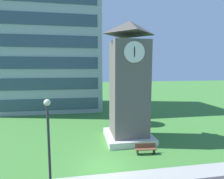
# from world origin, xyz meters

# --- Properties ---
(ground_plane) EXTENTS (160.00, 160.00, 0.00)m
(ground_plane) POSITION_xyz_m (0.00, 0.00, 0.00)
(ground_plane) COLOR #3D7A33
(office_building) EXTENTS (18.19, 11.19, 25.60)m
(office_building) POSITION_xyz_m (-7.30, 22.07, 12.80)
(office_building) COLOR #9EA8B2
(office_building) RESTS_ON ground
(clock_tower) EXTENTS (4.60, 4.60, 11.74)m
(clock_tower) POSITION_xyz_m (3.05, 4.81, 5.30)
(clock_tower) COLOR #605B56
(clock_tower) RESTS_ON ground
(park_bench) EXTENTS (1.83, 0.62, 0.88)m
(park_bench) POSITION_xyz_m (3.68, 1.42, 0.46)
(park_bench) COLOR brown
(park_bench) RESTS_ON ground
(street_lamp) EXTENTS (0.36, 0.36, 5.65)m
(street_lamp) POSITION_xyz_m (-3.44, -2.78, 3.52)
(street_lamp) COLOR #333338
(street_lamp) RESTS_ON ground
(tree_by_building) EXTENTS (2.83, 2.83, 5.16)m
(tree_by_building) POSITION_xyz_m (4.01, 9.96, 3.71)
(tree_by_building) COLOR #513823
(tree_by_building) RESTS_ON ground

